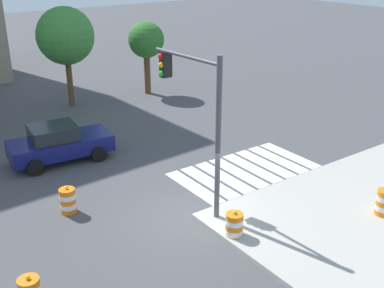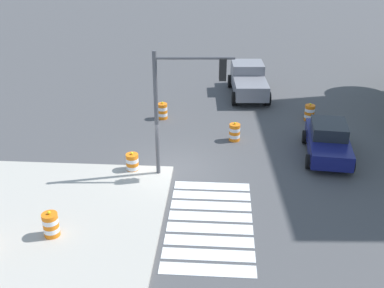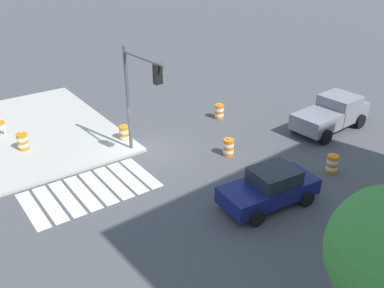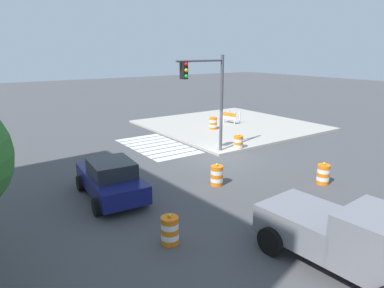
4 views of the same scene
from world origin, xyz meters
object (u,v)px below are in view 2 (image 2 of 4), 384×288
sports_car (328,140)px  traffic_barrel_median_far (162,111)px  traffic_barrel_crosswalk_end (132,163)px  traffic_barrel_on_sidewalk (51,225)px  traffic_barrel_median_near (235,132)px  traffic_light_pole (183,92)px  traffic_barrel_near_corner (309,113)px  pickup_truck (248,80)px

sports_car → traffic_barrel_median_far: bearing=-115.6°
traffic_barrel_crosswalk_end → traffic_barrel_on_sidewalk: bearing=-21.8°
traffic_barrel_median_near → traffic_barrel_median_far: size_ratio=1.00×
sports_car → traffic_barrel_median_near: sports_car is taller
sports_car → traffic_barrel_median_far: size_ratio=4.36×
traffic_barrel_crosswalk_end → traffic_barrel_on_sidewalk: (4.96, -1.99, 0.15)m
traffic_barrel_crosswalk_end → traffic_barrel_median_far: (-6.29, 0.58, 0.00)m
traffic_barrel_crosswalk_end → traffic_light_pole: bearing=86.5°
sports_car → traffic_barrel_near_corner: sports_car is taller
traffic_barrel_crosswalk_end → traffic_barrel_on_sidewalk: size_ratio=1.00×
pickup_truck → traffic_barrel_median_far: pickup_truck is taller
pickup_truck → traffic_barrel_crosswalk_end: 12.15m
traffic_barrel_near_corner → traffic_light_pole: bearing=-44.2°
traffic_barrel_median_near → traffic_barrel_median_far: 4.84m
sports_car → traffic_barrel_on_sidewalk: 13.16m
traffic_barrel_near_corner → traffic_barrel_on_sidewalk: 15.89m
traffic_barrel_median_far → traffic_barrel_on_sidewalk: 11.54m
pickup_truck → traffic_barrel_on_sidewalk: pickup_truck is taller
traffic_barrel_near_corner → traffic_barrel_median_far: size_ratio=1.00×
pickup_truck → traffic_barrel_median_near: pickup_truck is taller
sports_car → traffic_barrel_crosswalk_end: sports_car is taller
sports_car → traffic_barrel_median_far: sports_car is taller
traffic_barrel_median_near → traffic_barrel_on_sidewalk: 10.86m
traffic_barrel_crosswalk_end → traffic_barrel_median_near: size_ratio=1.00×
traffic_barrel_near_corner → traffic_barrel_median_near: size_ratio=1.00×
traffic_barrel_median_near → traffic_barrel_crosswalk_end: bearing=-51.8°
pickup_truck → traffic_barrel_on_sidewalk: (15.74, -7.58, -0.37)m
pickup_truck → traffic_barrel_near_corner: pickup_truck is taller
traffic_barrel_near_corner → traffic_barrel_median_near: 5.20m
traffic_light_pole → traffic_barrel_near_corner: bearing=135.8°
traffic_barrel_median_near → traffic_light_pole: 5.62m
traffic_barrel_crosswalk_end → traffic_barrel_median_near: (-3.65, 4.63, 0.00)m
traffic_barrel_median_near → pickup_truck: bearing=172.3°
sports_car → traffic_barrel_crosswalk_end: bearing=-76.1°
traffic_barrel_median_near → traffic_barrel_on_sidewalk: bearing=-37.6°
traffic_barrel_near_corner → traffic_barrel_on_sidewalk: size_ratio=1.00×
traffic_barrel_near_corner → traffic_barrel_crosswalk_end: same height
sports_car → traffic_barrel_near_corner: (-4.38, -0.13, -0.36)m
traffic_barrel_on_sidewalk → traffic_barrel_crosswalk_end: bearing=158.2°
traffic_barrel_median_near → traffic_barrel_on_sidewalk: size_ratio=1.00×
pickup_truck → traffic_barrel_median_near: size_ratio=5.16×
sports_car → traffic_barrel_on_sidewalk: size_ratio=4.36×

